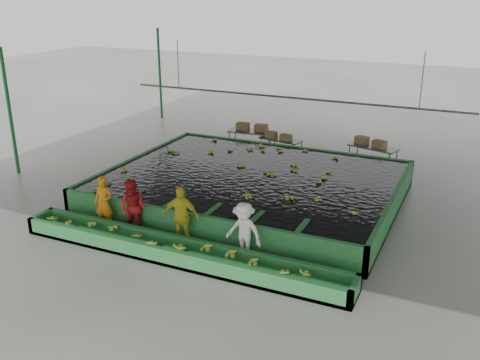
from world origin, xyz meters
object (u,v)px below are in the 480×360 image
at_px(worker_c, 181,217).
at_px(packing_table_mid, 281,148).
at_px(packing_table_left, 252,141).
at_px(box_stack_mid, 278,139).
at_px(packing_table_right, 372,157).
at_px(flotation_tank, 252,186).
at_px(sorting_trough, 178,251).
at_px(worker_b, 133,208).
at_px(box_stack_right, 370,145).
at_px(box_stack_left, 252,130).
at_px(worker_a, 104,203).
at_px(worker_d, 244,232).

height_order(worker_c, packing_table_mid, worker_c).
distance_m(packing_table_left, packing_table_mid, 1.52).
bearing_deg(box_stack_mid, packing_table_right, 5.32).
xyz_separation_m(packing_table_mid, packing_table_right, (3.95, 0.29, 0.03)).
bearing_deg(packing_table_right, flotation_tank, -121.41).
height_order(flotation_tank, worker_c, worker_c).
bearing_deg(sorting_trough, worker_c, 113.18).
relative_size(sorting_trough, worker_b, 5.64).
distance_m(packing_table_mid, box_stack_right, 3.85).
bearing_deg(box_stack_left, packing_table_left, -58.94).
height_order(packing_table_mid, box_stack_left, box_stack_left).
bearing_deg(box_stack_mid, box_stack_left, 162.92).
bearing_deg(worker_a, packing_table_left, 80.42).
bearing_deg(packing_table_mid, worker_d, -75.41).
relative_size(worker_d, packing_table_right, 0.83).
xyz_separation_m(worker_d, packing_table_right, (1.55, 9.53, -0.38)).
xyz_separation_m(sorting_trough, packing_table_left, (-2.26, 10.30, 0.24)).
height_order(sorting_trough, packing_table_left, packing_table_left).
bearing_deg(box_stack_left, worker_c, -78.36).
bearing_deg(packing_table_left, box_stack_mid, -14.04).
xyz_separation_m(packing_table_left, packing_table_mid, (1.50, -0.27, -0.06)).
bearing_deg(box_stack_mid, packing_table_mid, 41.40).
height_order(sorting_trough, worker_d, worker_d).
distance_m(flotation_tank, worker_d, 4.62).
height_order(worker_d, packing_table_left, worker_d).
bearing_deg(worker_b, worker_a, 174.97).
height_order(sorting_trough, packing_table_mid, packing_table_mid).
bearing_deg(worker_c, packing_table_mid, 79.15).
bearing_deg(worker_a, box_stack_mid, 71.68).
bearing_deg(packing_table_mid, box_stack_right, 5.57).
bearing_deg(packing_table_left, worker_c, -78.58).
distance_m(worker_b, packing_table_left, 9.51).
bearing_deg(worker_d, worker_c, -173.41).
relative_size(worker_c, packing_table_left, 0.85).
distance_m(sorting_trough, worker_a, 3.26).
bearing_deg(worker_c, worker_d, -13.45).
relative_size(packing_table_left, box_stack_left, 1.48).
xyz_separation_m(sorting_trough, worker_c, (-0.34, 0.80, 0.66)).
bearing_deg(worker_b, packing_table_mid, 77.32).
distance_m(packing_table_left, box_stack_mid, 1.50).
relative_size(box_stack_left, box_stack_right, 1.05).
bearing_deg(box_stack_right, flotation_tank, -119.85).
bearing_deg(sorting_trough, worker_b, 158.23).
bearing_deg(worker_a, worker_d, -4.52).
xyz_separation_m(packing_table_left, box_stack_left, (-0.06, 0.10, 0.49)).
bearing_deg(worker_c, flotation_tank, 71.99).
relative_size(sorting_trough, packing_table_mid, 5.32).
height_order(worker_c, box_stack_mid, worker_c).
distance_m(worker_c, box_stack_right, 10.18).
relative_size(flotation_tank, packing_table_right, 4.98).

